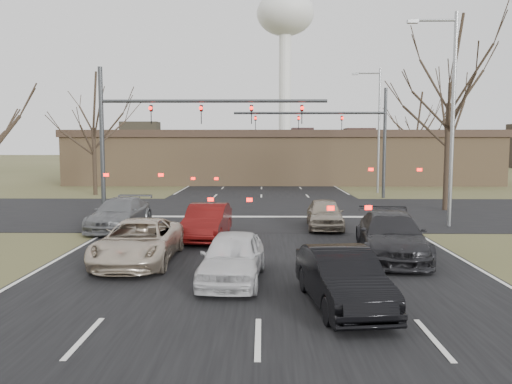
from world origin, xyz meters
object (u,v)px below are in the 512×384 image
at_px(car_red_ahead, 207,222).
at_px(car_silver_ahead, 325,214).
at_px(streetlight_right_near, 449,108).
at_px(car_charcoal_sedan, 391,236).
at_px(mast_arm_far, 346,129).
at_px(car_silver_suv, 139,242).
at_px(mast_arm_near, 163,123).
at_px(car_black_hatch, 342,278).
at_px(building, 281,157).
at_px(water_tower, 285,23).
at_px(car_grey_ahead, 120,214).
at_px(streetlight_right_far, 377,124).
at_px(car_white_sedan, 233,257).

height_order(car_red_ahead, car_silver_ahead, car_red_ahead).
relative_size(streetlight_right_near, car_charcoal_sedan, 1.88).
distance_m(mast_arm_far, car_silver_suv, 23.28).
xyz_separation_m(streetlight_right_near, car_silver_suv, (-12.82, -7.48, -4.88)).
xyz_separation_m(car_silver_suv, car_red_ahead, (1.81, 4.14, 0.02)).
xyz_separation_m(mast_arm_near, car_red_ahead, (3.04, -6.34, -4.35)).
relative_size(car_silver_suv, car_black_hatch, 1.19).
bearing_deg(mast_arm_near, mast_arm_far, 41.22).
bearing_deg(car_silver_suv, car_black_hatch, -36.63).
distance_m(building, mast_arm_near, 26.14).
bearing_deg(car_silver_suv, mast_arm_far, 63.45).
bearing_deg(water_tower, car_red_ahead, -94.13).
bearing_deg(car_grey_ahead, car_black_hatch, -48.96).
relative_size(streetlight_right_near, streetlight_right_far, 1.00).
bearing_deg(mast_arm_far, streetlight_right_far, 51.89).
bearing_deg(car_black_hatch, streetlight_right_near, 52.98).
bearing_deg(mast_arm_far, car_silver_suv, -116.43).
relative_size(mast_arm_far, car_silver_suv, 2.19).
distance_m(building, car_white_sedan, 37.86).
xyz_separation_m(car_grey_ahead, car_silver_ahead, (9.50, 0.41, -0.03)).
bearing_deg(streetlight_right_far, car_black_hatch, -104.19).
relative_size(mast_arm_near, car_silver_suv, 2.39).
distance_m(water_tower, car_silver_suv, 122.93).
bearing_deg(mast_arm_near, car_silver_suv, -83.31).
bearing_deg(car_white_sedan, car_black_hatch, -34.78).
bearing_deg(car_red_ahead, water_tower, 89.16).
xyz_separation_m(building, car_white_sedan, (-2.76, -37.71, -1.96)).
height_order(water_tower, car_white_sedan, water_tower).
distance_m(streetlight_right_near, car_red_ahead, 12.50).
relative_size(water_tower, streetlight_right_near, 4.45).
height_order(streetlight_right_far, car_grey_ahead, streetlight_right_far).
bearing_deg(car_black_hatch, water_tower, 80.83).
xyz_separation_m(mast_arm_far, car_white_sedan, (-6.95, -22.71, -4.31)).
xyz_separation_m(building, car_grey_ahead, (-8.50, -28.94, -1.95)).
bearing_deg(streetlight_right_near, car_silver_ahead, -174.82).
relative_size(mast_arm_near, car_red_ahead, 2.76).
bearing_deg(mast_arm_near, car_grey_ahead, -107.87).
xyz_separation_m(building, streetlight_right_near, (6.82, -28.00, 2.92)).
xyz_separation_m(water_tower, mast_arm_far, (0.18, -97.00, -30.45)).
relative_size(car_white_sedan, car_grey_ahead, 0.84).
distance_m(building, car_silver_suv, 36.04).
relative_size(building, mast_arm_near, 3.50).
bearing_deg(car_charcoal_sedan, water_tower, 95.88).
bearing_deg(car_silver_suv, car_grey_ahead, 110.79).
bearing_deg(building, car_black_hatch, -89.99).
xyz_separation_m(mast_arm_near, streetlight_right_near, (14.05, -3.00, 0.51)).
relative_size(car_charcoal_sedan, car_red_ahead, 1.21).
height_order(car_silver_suv, car_white_sedan, car_white_sedan).
bearing_deg(mast_arm_far, car_charcoal_sedan, -94.83).
relative_size(mast_arm_near, car_charcoal_sedan, 2.28).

